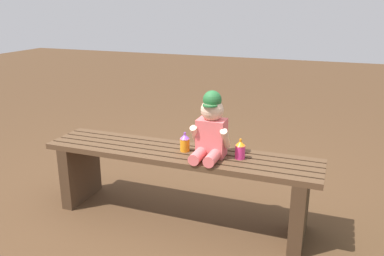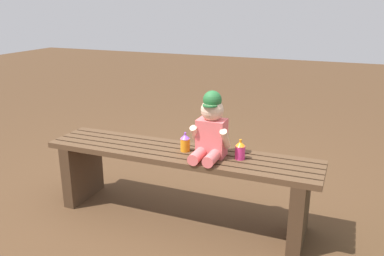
% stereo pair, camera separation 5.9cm
% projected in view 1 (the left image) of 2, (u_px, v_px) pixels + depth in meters
% --- Properties ---
extents(ground_plane, '(16.00, 16.00, 0.00)m').
position_uv_depth(ground_plane, '(180.00, 217.00, 2.65)').
color(ground_plane, '#4C331E').
extents(park_bench, '(1.77, 0.37, 0.47)m').
position_uv_depth(park_bench, '(179.00, 173.00, 2.56)').
color(park_bench, '#513823').
rests_on(park_bench, ground_plane).
extents(child_figure, '(0.23, 0.27, 0.40)m').
position_uv_depth(child_figure, '(211.00, 129.00, 2.38)').
color(child_figure, '#E56666').
rests_on(child_figure, park_bench).
extents(sippy_cup_left, '(0.06, 0.06, 0.12)m').
position_uv_depth(sippy_cup_left, '(185.00, 142.00, 2.49)').
color(sippy_cup_left, orange).
rests_on(sippy_cup_left, park_bench).
extents(sippy_cup_right, '(0.06, 0.06, 0.12)m').
position_uv_depth(sippy_cup_right, '(240.00, 149.00, 2.38)').
color(sippy_cup_right, '#E5337F').
rests_on(sippy_cup_right, park_bench).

